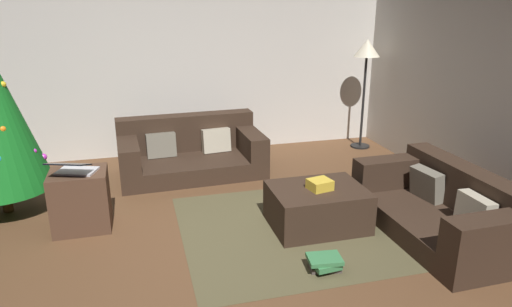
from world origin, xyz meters
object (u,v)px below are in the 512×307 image
(corner_lamp, at_px, (367,56))
(ottoman, at_px, (317,207))
(laptop, at_px, (74,169))
(gift_box, at_px, (320,185))
(tv_remote, at_px, (312,183))
(book_stack, at_px, (325,263))
(side_table, at_px, (81,200))
(couch_right, at_px, (444,209))
(couch_left, at_px, (190,152))

(corner_lamp, bearing_deg, ottoman, -125.85)
(laptop, bearing_deg, ottoman, -12.75)
(gift_box, xyz_separation_m, tv_remote, (-0.02, 0.14, -0.04))
(ottoman, distance_m, book_stack, 0.80)
(ottoman, bearing_deg, laptop, 167.25)
(side_table, bearing_deg, couch_right, -16.86)
(couch_right, distance_m, ottoman, 1.18)
(couch_left, relative_size, ottoman, 2.01)
(gift_box, height_order, laptop, laptop)
(side_table, bearing_deg, corner_lamp, 23.64)
(couch_right, xyz_separation_m, corner_lamp, (0.51, 2.65, 1.08))
(gift_box, distance_m, corner_lamp, 2.88)
(couch_left, relative_size, laptop, 3.83)
(couch_left, height_order, book_stack, couch_left)
(couch_left, height_order, corner_lamp, corner_lamp)
(tv_remote, bearing_deg, side_table, -160.09)
(ottoman, height_order, laptop, laptop)
(gift_box, relative_size, corner_lamp, 0.13)
(couch_left, xyz_separation_m, couch_right, (2.07, -2.27, -0.01))
(couch_left, xyz_separation_m, gift_box, (0.99, -1.85, 0.18))
(tv_remote, xyz_separation_m, laptop, (-2.19, 0.39, 0.22))
(couch_left, xyz_separation_m, tv_remote, (0.97, -1.71, 0.15))
(book_stack, height_order, corner_lamp, corner_lamp)
(tv_remote, bearing_deg, book_stack, -72.92)
(couch_right, relative_size, side_table, 2.96)
(gift_box, bearing_deg, couch_left, 118.18)
(ottoman, xyz_separation_m, tv_remote, (-0.01, 0.11, 0.21))
(tv_remote, bearing_deg, couch_left, 150.88)
(couch_right, distance_m, side_table, 3.42)
(couch_right, height_order, gift_box, couch_right)
(couch_right, height_order, ottoman, couch_right)
(side_table, relative_size, laptop, 1.22)
(tv_remote, bearing_deg, gift_box, -50.60)
(ottoman, height_order, gift_box, gift_box)
(side_table, height_order, corner_lamp, corner_lamp)
(laptop, xyz_separation_m, book_stack, (1.97, -1.26, -0.56))
(tv_remote, bearing_deg, corner_lamp, 83.80)
(couch_right, distance_m, book_stack, 1.37)
(side_table, distance_m, corner_lamp, 4.26)
(book_stack, bearing_deg, laptop, 147.48)
(tv_remote, distance_m, side_table, 2.22)
(laptop, distance_m, corner_lamp, 4.23)
(ottoman, xyz_separation_m, side_table, (-2.19, 0.55, 0.09))
(tv_remote, height_order, side_table, side_table)
(corner_lamp, bearing_deg, couch_left, -171.61)
(couch_left, bearing_deg, book_stack, 103.89)
(couch_right, height_order, corner_lamp, corner_lamp)
(corner_lamp, bearing_deg, gift_box, -125.44)
(ottoman, height_order, side_table, side_table)
(couch_right, bearing_deg, side_table, 72.14)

